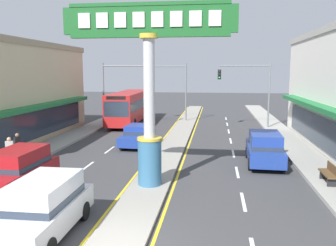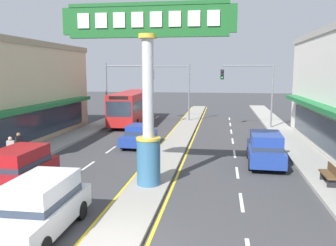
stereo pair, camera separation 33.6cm
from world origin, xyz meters
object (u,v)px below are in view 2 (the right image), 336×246
Objects in this scene: sedan_far_right_lane at (139,135)px; suv_near_left_lane at (18,168)px; district_sign at (148,87)px; pedestrian_near_kerb at (19,145)px; suv_far_left_oncoming at (265,148)px; street_bench at (330,174)px; traffic_light_median_far at (175,82)px; bus_near_right_lane at (132,105)px; pedestrian_far_side at (11,149)px; traffic_light_right_side at (253,84)px; suv_mid_left_lane at (40,206)px; traffic_light_left_side at (124,83)px.

sedan_far_right_lane is 0.95× the size of suv_near_left_lane.
district_sign is 9.36m from pedestrian_near_kerb.
pedestrian_near_kerb reaches higher than suv_far_left_oncoming.
suv_far_left_oncoming reaches higher than street_bench.
bus_near_right_lane is at bearing -154.58° from traffic_light_median_far.
bus_near_right_lane is 2.44× the size of suv_near_left_lane.
district_sign is 9.13m from pedestrian_far_side.
traffic_light_right_side is 8.74m from traffic_light_median_far.
suv_mid_left_lane is at bearing -55.17° from pedestrian_near_kerb.
pedestrian_far_side is (-2.31, 3.10, 0.13)m from suv_near_left_lane.
district_sign is 1.79× the size of suv_near_left_lane.
traffic_light_median_far is 1.33× the size of suv_far_left_oncoming.
bus_near_right_lane is at bearing 127.80° from suv_far_left_oncoming.
traffic_light_right_side is 21.91m from pedestrian_far_side.
traffic_light_left_side reaches higher than suv_near_left_lane.
traffic_light_left_side is 12.33m from traffic_light_right_side.
bus_near_right_lane is 2.44× the size of suv_mid_left_lane.
traffic_light_right_side is 3.60× the size of pedestrian_near_kerb.
bus_near_right_lane is at bearing 171.09° from traffic_light_right_side.
traffic_light_left_side is at bearing -178.57° from traffic_light_right_side.
pedestrian_near_kerb is at bearing 124.83° from suv_mid_left_lane.
suv_near_left_lane is 5.29m from suv_mid_left_lane.
sedan_far_right_lane is at bearing 72.16° from suv_near_left_lane.
traffic_light_right_side is 13.66m from suv_far_left_oncoming.
suv_far_left_oncoming reaches higher than sedan_far_right_lane.
bus_near_right_lane is (-5.88, 20.05, -2.81)m from district_sign.
suv_near_left_lane is 2.68× the size of pedestrian_near_kerb.
bus_near_right_lane is at bearing 127.19° from street_bench.
suv_near_left_lane is 2.79× the size of pedestrian_far_side.
pedestrian_far_side is at bearing -97.24° from bus_near_right_lane.
street_bench is (10.05, -20.82, -3.55)m from traffic_light_median_far.
sedan_far_right_lane is 14.40m from suv_mid_left_lane.
pedestrian_far_side is (-2.31, -18.14, -0.75)m from bus_near_right_lane.
bus_near_right_lane reaches higher than pedestrian_near_kerb.
traffic_light_right_side is at bearing -8.91° from bus_near_right_lane.
street_bench is 16.60m from pedestrian_far_side.
suv_mid_left_lane is (-8.74, -23.49, -3.26)m from traffic_light_right_side.
traffic_light_left_side is at bearing 98.79° from suv_mid_left_lane.
suv_far_left_oncoming is at bearing -47.10° from traffic_light_left_side.
street_bench is (8.40, 1.23, -4.03)m from district_sign.
traffic_light_left_side is at bearing -137.02° from traffic_light_median_far.
suv_far_left_oncoming is at bearing 8.59° from pedestrian_near_kerb.
suv_near_left_lane is 0.99× the size of suv_far_left_oncoming.
district_sign is 4.99× the size of pedestrian_far_side.
pedestrian_far_side is at bearing 126.66° from suv_near_left_lane.
district_sign is at bearing -140.22° from suv_far_left_oncoming.
suv_mid_left_lane is 13.27m from suv_far_left_oncoming.
suv_near_left_lane is 3.86m from pedestrian_far_side.
traffic_light_left_side is 10.10m from sedan_far_right_lane.
pedestrian_far_side is (-8.18, 1.90, -3.57)m from district_sign.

